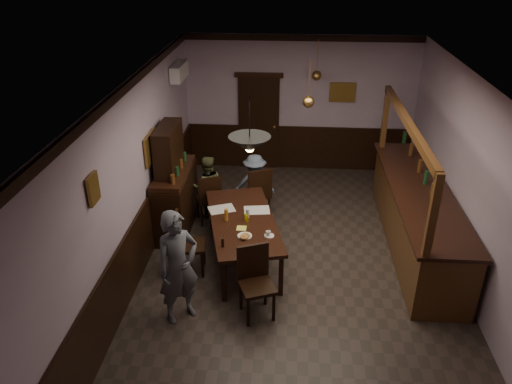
# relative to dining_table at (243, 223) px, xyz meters

# --- Properties ---
(room) EXTENTS (5.01, 8.01, 3.01)m
(room) POSITION_rel_dining_table_xyz_m (0.90, -0.21, 0.81)
(room) COLOR #2D2621
(room) RESTS_ON ground
(dining_table) EXTENTS (1.49, 2.37, 0.75)m
(dining_table) POSITION_rel_dining_table_xyz_m (0.00, 0.00, 0.00)
(dining_table) COLOR black
(dining_table) RESTS_ON ground
(chair_far_left) EXTENTS (0.55, 0.55, 0.97)m
(chair_far_left) POSITION_rel_dining_table_xyz_m (-0.73, 1.13, -0.15)
(chair_far_left) COLOR black
(chair_far_left) RESTS_ON ground
(chair_far_right) EXTENTS (0.60, 0.60, 1.06)m
(chair_far_right) POSITION_rel_dining_table_xyz_m (0.15, 1.34, -0.11)
(chair_far_right) COLOR black
(chair_far_right) RESTS_ON ground
(chair_near) EXTENTS (0.59, 0.59, 1.05)m
(chair_near) POSITION_rel_dining_table_xyz_m (0.30, -1.28, -0.11)
(chair_near) COLOR black
(chair_near) RESTS_ON ground
(chair_side) EXTENTS (0.49, 0.49, 1.03)m
(chair_side) POSITION_rel_dining_table_xyz_m (-0.86, -0.40, -0.12)
(chair_side) COLOR black
(chair_side) RESTS_ON ground
(person_standing) EXTENTS (0.72, 0.70, 1.67)m
(person_standing) POSITION_rel_dining_table_xyz_m (-0.73, -1.46, 0.15)
(person_standing) COLOR #53555F
(person_standing) RESTS_ON ground
(person_seated_left) EXTENTS (0.70, 0.61, 1.22)m
(person_seated_left) POSITION_rel_dining_table_xyz_m (-0.80, 1.40, -0.08)
(person_seated_left) COLOR brown
(person_seated_left) RESTS_ON ground
(person_seated_right) EXTENTS (0.77, 0.44, 1.19)m
(person_seated_right) POSITION_rel_dining_table_xyz_m (0.07, 1.61, -0.09)
(person_seated_right) COLOR slate
(person_seated_right) RESTS_ON ground
(newspaper_left) EXTENTS (0.50, 0.43, 0.01)m
(newspaper_left) POSITION_rel_dining_table_xyz_m (-0.38, 0.31, 0.07)
(newspaper_left) COLOR silver
(newspaper_left) RESTS_ON dining_table
(newspaper_right) EXTENTS (0.46, 0.35, 0.01)m
(newspaper_right) POSITION_rel_dining_table_xyz_m (0.20, 0.32, 0.07)
(newspaper_right) COLOR silver
(newspaper_right) RESTS_ON dining_table
(napkin) EXTENTS (0.18, 0.18, 0.00)m
(napkin) POSITION_rel_dining_table_xyz_m (0.01, -0.27, 0.07)
(napkin) COLOR #E0E253
(napkin) RESTS_ON dining_table
(saucer) EXTENTS (0.15, 0.15, 0.01)m
(saucer) POSITION_rel_dining_table_xyz_m (0.45, -0.46, 0.07)
(saucer) COLOR white
(saucer) RESTS_ON dining_table
(coffee_cup) EXTENTS (0.10, 0.10, 0.07)m
(coffee_cup) POSITION_rel_dining_table_xyz_m (0.43, -0.46, 0.11)
(coffee_cup) COLOR white
(coffee_cup) RESTS_ON saucer
(pastry_plate) EXTENTS (0.22, 0.22, 0.01)m
(pastry_plate) POSITION_rel_dining_table_xyz_m (0.08, -0.50, 0.07)
(pastry_plate) COLOR white
(pastry_plate) RESTS_ON dining_table
(pastry_ring_a) EXTENTS (0.13, 0.13, 0.04)m
(pastry_ring_a) POSITION_rel_dining_table_xyz_m (0.08, -0.57, 0.10)
(pastry_ring_a) COLOR #C68C47
(pastry_ring_a) RESTS_ON pastry_plate
(pastry_ring_b) EXTENTS (0.13, 0.13, 0.04)m
(pastry_ring_b) POSITION_rel_dining_table_xyz_m (0.10, -0.53, 0.10)
(pastry_ring_b) COLOR #C68C47
(pastry_ring_b) RESTS_ON pastry_plate
(soda_can) EXTENTS (0.07, 0.07, 0.12)m
(soda_can) POSITION_rel_dining_table_xyz_m (0.07, -0.05, 0.12)
(soda_can) COLOR yellow
(soda_can) RESTS_ON dining_table
(beer_glass) EXTENTS (0.06, 0.06, 0.20)m
(beer_glass) POSITION_rel_dining_table_xyz_m (-0.26, -0.04, 0.16)
(beer_glass) COLOR #BF721E
(beer_glass) RESTS_ON dining_table
(water_glass) EXTENTS (0.06, 0.06, 0.15)m
(water_glass) POSITION_rel_dining_table_xyz_m (0.07, 0.07, 0.14)
(water_glass) COLOR silver
(water_glass) RESTS_ON dining_table
(pepper_mill) EXTENTS (0.04, 0.04, 0.14)m
(pepper_mill) POSITION_rel_dining_table_xyz_m (-0.21, -0.80, 0.13)
(pepper_mill) COLOR black
(pepper_mill) RESTS_ON dining_table
(sideboard) EXTENTS (0.53, 1.48, 1.96)m
(sideboard) POSITION_rel_dining_table_xyz_m (-1.31, 0.91, 0.10)
(sideboard) COLOR black
(sideboard) RESTS_ON ground
(bar_counter) EXTENTS (0.94, 4.06, 2.28)m
(bar_counter) POSITION_rel_dining_table_xyz_m (2.89, 0.65, -0.11)
(bar_counter) COLOR #482A13
(bar_counter) RESTS_ON ground
(door_back) EXTENTS (0.90, 0.06, 2.10)m
(door_back) POSITION_rel_dining_table_xyz_m (0.00, 3.74, 0.36)
(door_back) COLOR black
(door_back) RESTS_ON ground
(ac_unit) EXTENTS (0.20, 0.85, 0.30)m
(ac_unit) POSITION_rel_dining_table_xyz_m (-1.48, 2.69, 1.76)
(ac_unit) COLOR white
(ac_unit) RESTS_ON ground
(picture_left_small) EXTENTS (0.04, 0.28, 0.36)m
(picture_left_small) POSITION_rel_dining_table_xyz_m (-1.56, -1.81, 1.46)
(picture_left_small) COLOR olive
(picture_left_small) RESTS_ON ground
(picture_left_large) EXTENTS (0.04, 0.62, 0.48)m
(picture_left_large) POSITION_rel_dining_table_xyz_m (-1.56, 0.59, 1.01)
(picture_left_large) COLOR olive
(picture_left_large) RESTS_ON ground
(picture_back) EXTENTS (0.55, 0.04, 0.42)m
(picture_back) POSITION_rel_dining_table_xyz_m (1.80, 3.75, 1.11)
(picture_back) COLOR olive
(picture_back) RESTS_ON ground
(pendant_iron) EXTENTS (0.56, 0.56, 0.76)m
(pendant_iron) POSITION_rel_dining_table_xyz_m (0.19, -0.78, 1.67)
(pendant_iron) COLOR black
(pendant_iron) RESTS_ON ground
(pendant_brass_mid) EXTENTS (0.20, 0.20, 0.81)m
(pendant_brass_mid) POSITION_rel_dining_table_xyz_m (1.00, 1.35, 1.61)
(pendant_brass_mid) COLOR #BF8C3F
(pendant_brass_mid) RESTS_ON ground
(pendant_brass_far) EXTENTS (0.20, 0.20, 0.81)m
(pendant_brass_far) POSITION_rel_dining_table_xyz_m (1.20, 3.15, 1.61)
(pendant_brass_far) COLOR #BF8C3F
(pendant_brass_far) RESTS_ON ground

